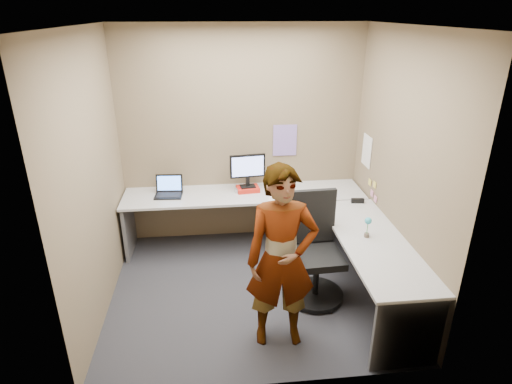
{
  "coord_description": "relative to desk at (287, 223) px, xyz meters",
  "views": [
    {
      "loc": [
        -0.37,
        -3.88,
        2.82
      ],
      "look_at": [
        0.07,
        0.25,
        1.05
      ],
      "focal_mm": 30.0,
      "sensor_mm": 36.0,
      "label": 1
    }
  ],
  "objects": [
    {
      "name": "desk",
      "position": [
        0.0,
        0.0,
        0.0
      ],
      "size": [
        2.98,
        2.58,
        0.73
      ],
      "color": "#B9B9B9",
      "rests_on": "ground"
    },
    {
      "name": "laptop",
      "position": [
        -1.36,
        0.64,
        0.2
      ],
      "size": [
        0.34,
        0.29,
        0.23
      ],
      "rotation": [
        0.0,
        0.0,
        -0.06
      ],
      "color": "black",
      "rests_on": "desk"
    },
    {
      "name": "ground",
      "position": [
        -0.44,
        -0.39,
        -0.59
      ],
      "size": [
        3.0,
        3.0,
        0.0
      ],
      "primitive_type": "plane",
      "color": "#27272C",
      "rests_on": "ground"
    },
    {
      "name": "paper_ream",
      "position": [
        -0.38,
        0.66,
        0.17
      ],
      "size": [
        0.29,
        0.23,
        0.05
      ],
      "primitive_type": "cube",
      "rotation": [
        0.0,
        0.0,
        0.11
      ],
      "color": "red",
      "rests_on": "desk"
    },
    {
      "name": "sticky_note_a",
      "position": [
        1.05,
        0.16,
        0.36
      ],
      "size": [
        0.01,
        0.07,
        0.07
      ],
      "primitive_type": "cube",
      "color": "#F2E059",
      "rests_on": "wall_right"
    },
    {
      "name": "monitor",
      "position": [
        -0.38,
        0.67,
        0.44
      ],
      "size": [
        0.44,
        0.15,
        0.42
      ],
      "rotation": [
        0.0,
        0.0,
        0.11
      ],
      "color": "black",
      "rests_on": "paper_ream"
    },
    {
      "name": "trackball_mouse",
      "position": [
        -0.49,
        0.63,
        0.17
      ],
      "size": [
        0.12,
        0.08,
        0.07
      ],
      "color": "#B7B7BC",
      "rests_on": "desk"
    },
    {
      "name": "wall_right",
      "position": [
        1.06,
        -0.39,
        0.76
      ],
      "size": [
        0.0,
        2.7,
        2.7
      ],
      "primitive_type": "plane",
      "rotation": [
        1.57,
        0.0,
        -1.57
      ],
      "color": "#736247",
      "rests_on": "ground"
    },
    {
      "name": "wall_left",
      "position": [
        -1.94,
        -0.39,
        0.76
      ],
      "size": [
        0.0,
        2.7,
        2.7
      ],
      "primitive_type": "plane",
      "rotation": [
        1.57,
        0.0,
        1.57
      ],
      "color": "#736247",
      "rests_on": "ground"
    },
    {
      "name": "sticky_note_c",
      "position": [
        1.05,
        0.09,
        0.21
      ],
      "size": [
        0.01,
        0.07,
        0.07
      ],
      "primitive_type": "cube",
      "color": "pink",
      "rests_on": "wall_right"
    },
    {
      "name": "flower",
      "position": [
        0.69,
        -0.65,
        0.28
      ],
      "size": [
        0.07,
        0.07,
        0.22
      ],
      "color": "brown",
      "rests_on": "desk"
    },
    {
      "name": "calendar_purple",
      "position": [
        0.11,
        0.9,
        0.71
      ],
      "size": [
        0.3,
        0.01,
        0.4
      ],
      "primitive_type": "cube",
      "color": "#846BB7",
      "rests_on": "wall_back"
    },
    {
      "name": "office_chair",
      "position": [
        0.21,
        -0.54,
        -0.13
      ],
      "size": [
        0.6,
        0.6,
        1.13
      ],
      "rotation": [
        0.0,
        0.0,
        0.05
      ],
      "color": "black",
      "rests_on": "ground"
    },
    {
      "name": "person",
      "position": [
        -0.25,
        -1.15,
        0.26
      ],
      "size": [
        0.63,
        0.43,
        1.7
      ],
      "primitive_type": "imported",
      "rotation": [
        0.0,
        0.0,
        -0.03
      ],
      "color": "#999399",
      "rests_on": "ground"
    },
    {
      "name": "wall_back",
      "position": [
        -0.44,
        0.91,
        0.76
      ],
      "size": [
        3.0,
        0.0,
        3.0
      ],
      "primitive_type": "plane",
      "rotation": [
        1.57,
        0.0,
        0.0
      ],
      "color": "#736247",
      "rests_on": "ground"
    },
    {
      "name": "ceiling",
      "position": [
        -0.44,
        -0.39,
        2.11
      ],
      "size": [
        3.0,
        3.0,
        0.0
      ],
      "primitive_type": "plane",
      "rotation": [
        3.14,
        0.0,
        0.0
      ],
      "color": "white",
      "rests_on": "wall_back"
    },
    {
      "name": "stapler",
      "position": [
        0.87,
        0.16,
        0.17
      ],
      "size": [
        0.15,
        0.06,
        0.05
      ],
      "primitive_type": "cube",
      "rotation": [
        0.0,
        0.0,
        -0.13
      ],
      "color": "black",
      "rests_on": "desk"
    },
    {
      "name": "sticky_note_b",
      "position": [
        1.05,
        0.21,
        0.23
      ],
      "size": [
        0.01,
        0.07,
        0.07
      ],
      "primitive_type": "cube",
      "color": "pink",
      "rests_on": "wall_right"
    },
    {
      "name": "origami",
      "position": [
        -0.12,
        0.36,
        0.17
      ],
      "size": [
        0.1,
        0.1,
        0.06
      ],
      "primitive_type": "cone",
      "color": "white",
      "rests_on": "desk"
    },
    {
      "name": "sticky_note_d",
      "position": [
        1.05,
        0.31,
        0.33
      ],
      "size": [
        0.01,
        0.07,
        0.07
      ],
      "primitive_type": "cube",
      "color": "#F2E059",
      "rests_on": "wall_right"
    },
    {
      "name": "calendar_white",
      "position": [
        1.05,
        0.51,
        0.66
      ],
      "size": [
        0.01,
        0.28,
        0.38
      ],
      "primitive_type": "cube",
      "color": "white",
      "rests_on": "wall_right"
    }
  ]
}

